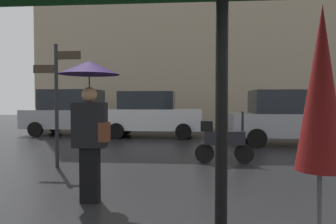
% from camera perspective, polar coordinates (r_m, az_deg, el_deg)
% --- Properties ---
extents(folded_patio_umbrella_near, '(0.51, 0.51, 2.19)m').
position_cam_1_polar(folded_patio_umbrella_near, '(2.56, 26.10, 1.07)').
color(folded_patio_umbrella_near, black).
rests_on(folded_patio_umbrella_near, ground).
extents(pedestrian_with_umbrella, '(0.88, 0.88, 2.06)m').
position_cam_1_polar(pedestrian_with_umbrella, '(4.66, -14.06, 2.32)').
color(pedestrian_with_umbrella, black).
rests_on(pedestrian_with_umbrella, ground).
extents(parked_scooter, '(1.40, 0.32, 1.23)m').
position_cam_1_polar(parked_scooter, '(7.59, 9.89, -5.04)').
color(parked_scooter, black).
rests_on(parked_scooter, ground).
extents(parked_car_left, '(4.05, 1.90, 1.88)m').
position_cam_1_polar(parked_car_left, '(13.00, -3.13, -0.36)').
color(parked_car_left, silver).
rests_on(parked_car_left, ground).
extents(parked_car_right, '(4.13, 1.98, 1.85)m').
position_cam_1_polar(parked_car_right, '(11.40, 21.32, -0.90)').
color(parked_car_right, gray).
rests_on(parked_car_right, ground).
extents(parked_car_distant, '(4.46, 2.03, 1.98)m').
position_cam_1_polar(parked_car_distant, '(14.34, -16.48, -0.07)').
color(parked_car_distant, gray).
rests_on(parked_car_distant, ground).
extents(street_signpost, '(1.08, 0.08, 2.75)m').
position_cam_1_polar(street_signpost, '(7.41, -19.64, 3.38)').
color(street_signpost, black).
rests_on(street_signpost, ground).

